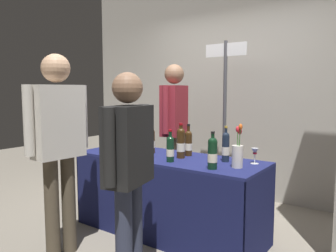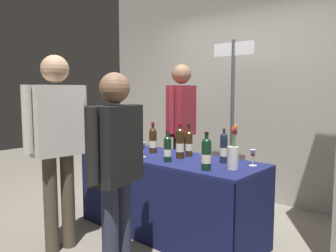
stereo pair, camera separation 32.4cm
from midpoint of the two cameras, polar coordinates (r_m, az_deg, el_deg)
ground_plane at (r=3.52m, az=2.76°, el=-17.68°), size 12.00×12.00×0.00m
back_partition at (r=4.60m, az=15.57°, el=6.74°), size 5.02×0.12×2.98m
tasting_table at (r=3.34m, az=2.81°, el=-9.27°), size 1.89×0.69×0.78m
featured_wine_bottle at (r=3.76m, az=-3.71°, el=-1.73°), size 0.07×0.07×0.32m
display_bottle_0 at (r=3.05m, az=12.47°, el=-3.60°), size 0.07×0.07×0.33m
display_bottle_1 at (r=3.30m, az=6.39°, el=-2.91°), size 0.07×0.07×0.32m
display_bottle_2 at (r=3.45m, az=0.11°, el=-2.41°), size 0.08×0.08×0.32m
display_bottle_3 at (r=3.03m, az=3.00°, el=-3.83°), size 0.07×0.07×0.30m
display_bottle_4 at (r=2.76m, az=9.91°, el=-4.66°), size 0.08×0.08×0.31m
display_bottle_5 at (r=3.41m, az=-4.22°, el=-2.24°), size 0.08×0.08×0.35m
display_bottle_6 at (r=3.70m, az=-6.73°, el=-1.85°), size 0.07×0.07×0.32m
display_bottle_7 at (r=3.52m, az=-7.53°, el=-2.45°), size 0.07×0.07×0.30m
display_bottle_8 at (r=3.19m, az=4.98°, el=-2.87°), size 0.08×0.08×0.33m
wine_glass_near_vendor at (r=3.01m, az=17.26°, el=-4.58°), size 0.07×0.07×0.14m
wine_glass_mid at (r=3.26m, az=-1.42°, el=-3.49°), size 0.07×0.07×0.14m
flower_vase at (r=2.83m, az=14.21°, el=-4.85°), size 0.09×0.09×0.37m
vendor_presenter at (r=4.13m, az=4.53°, el=0.85°), size 0.27×0.56×1.73m
taster_foreground_right at (r=2.38m, az=-5.00°, el=-6.24°), size 0.29×0.55×1.54m
taster_foreground_left at (r=3.01m, az=-15.42°, el=-1.44°), size 0.24×0.58×1.72m
booth_signpost at (r=4.08m, az=13.14°, el=3.19°), size 0.53×0.04×2.00m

